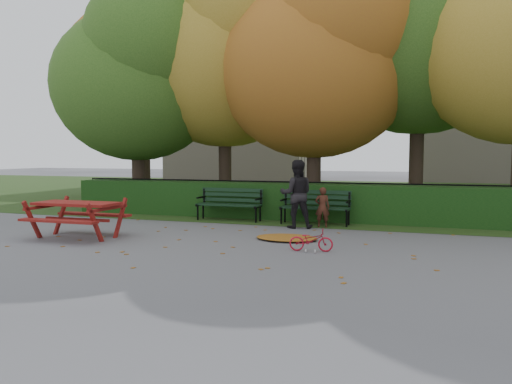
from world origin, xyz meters
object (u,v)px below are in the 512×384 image
(bench_right, at_px, (316,204))
(picnic_table, at_px, (77,210))
(tree_b, at_px, (231,47))
(bench_left, at_px, (230,202))
(tree_a, at_px, (141,72))
(tree_d, at_px, (433,16))
(child, at_px, (322,207))
(tree_f, at_px, (148,60))
(tree_c, at_px, (324,53))
(bicycle, at_px, (311,240))
(adult, at_px, (297,194))

(bench_right, relative_size, picnic_table, 0.97)
(bench_right, height_order, picnic_table, bench_right)
(tree_b, relative_size, picnic_table, 4.76)
(picnic_table, bearing_deg, bench_left, 60.25)
(tree_a, bearing_deg, tree_d, 10.33)
(picnic_table, xyz_separation_m, child, (4.76, 3.26, -0.10))
(tree_b, distance_m, bench_left, 5.87)
(tree_d, bearing_deg, tree_f, 169.67)
(tree_f, bearing_deg, picnic_table, -68.05)
(bench_left, bearing_deg, tree_a, 154.24)
(tree_b, bearing_deg, picnic_table, -97.88)
(tree_c, bearing_deg, tree_d, 22.61)
(bench_left, bearing_deg, bench_right, 0.00)
(tree_a, xyz_separation_m, bench_right, (6.29, -1.88, -4.00))
(tree_c, relative_size, picnic_table, 4.33)
(bench_left, xyz_separation_m, bicycle, (3.09, -3.61, -0.31))
(tree_f, bearing_deg, adult, -38.66)
(adult, bearing_deg, tree_d, -142.34)
(bench_left, bearing_deg, bicycle, -49.48)
(tree_a, distance_m, bicycle, 9.86)
(tree_f, xyz_separation_m, bench_left, (5.83, -5.54, -5.17))
(tree_b, height_order, bench_left, tree_b)
(tree_c, bearing_deg, picnic_table, -125.01)
(tree_f, height_order, child, tree_f)
(tree_d, relative_size, bicycle, 11.74)
(tree_a, relative_size, bicycle, 9.17)
(bench_left, bearing_deg, tree_d, 34.26)
(bench_left, distance_m, bench_right, 2.40)
(tree_b, xyz_separation_m, tree_c, (3.28, -0.78, -0.58))
(tree_a, distance_m, tree_c, 6.04)
(tree_b, distance_m, picnic_table, 8.38)
(tree_b, relative_size, bench_right, 4.88)
(tree_b, distance_m, bicycle, 9.44)
(tree_d, relative_size, tree_f, 1.04)
(picnic_table, relative_size, bicycle, 2.26)
(bench_left, height_order, adult, adult)
(tree_b, bearing_deg, bench_left, -69.42)
(tree_a, relative_size, picnic_table, 4.05)
(tree_d, xyz_separation_m, picnic_table, (-7.26, -7.29, -5.37))
(tree_a, xyz_separation_m, tree_c, (6.02, 0.38, 0.30))
(bicycle, bearing_deg, tree_c, 0.34)
(tree_c, relative_size, bench_left, 4.44)
(bench_left, bearing_deg, tree_f, 136.49)
(tree_d, height_order, bench_left, tree_d)
(tree_a, xyz_separation_m, tree_b, (2.74, 1.17, 0.88))
(bench_left, relative_size, picnic_table, 0.97)
(tree_f, xyz_separation_m, picnic_table, (3.75, -9.30, -5.08))
(tree_a, distance_m, tree_b, 3.11)
(tree_f, relative_size, bench_right, 5.10)
(tree_f, bearing_deg, tree_b, -27.99)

